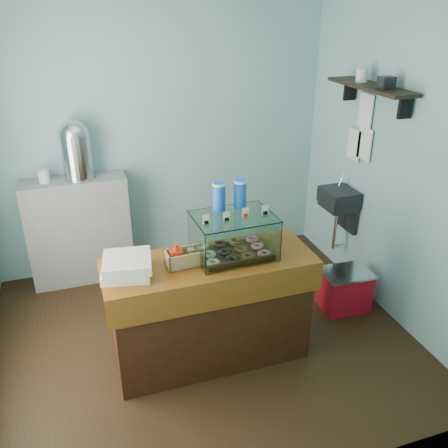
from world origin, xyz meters
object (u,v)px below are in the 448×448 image
object	(u,v)px
coffee_urn	(76,148)
red_cooler	(345,289)
display_case	(233,232)
counter	(210,309)

from	to	relation	value
coffee_urn	red_cooler	world-z (taller)	coffee_urn
display_case	red_cooler	distance (m)	1.49
counter	coffee_urn	world-z (taller)	coffee_urn
coffee_urn	red_cooler	bearing A→B (deg)	-30.94
red_cooler	coffee_urn	bearing A→B (deg)	151.34
display_case	red_cooler	size ratio (longest dim) A/B	1.33
coffee_urn	red_cooler	xyz separation A→B (m)	(2.22, -1.33, -1.20)
counter	display_case	xyz separation A→B (m)	(0.21, 0.06, 0.62)
counter	red_cooler	size ratio (longest dim) A/B	3.50
coffee_urn	counter	bearing A→B (deg)	-62.39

